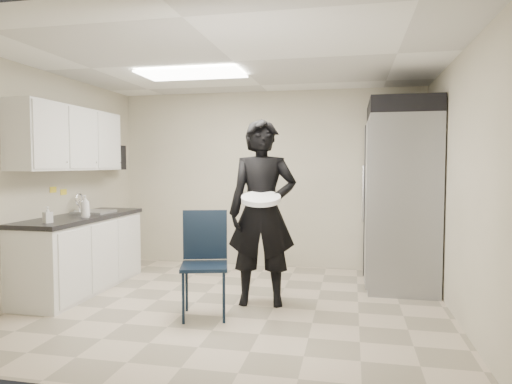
% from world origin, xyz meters
% --- Properties ---
extents(floor, '(4.50, 4.50, 0.00)m').
position_xyz_m(floor, '(0.00, 0.00, 0.00)').
color(floor, '#BEAD95').
rests_on(floor, ground).
extents(ceiling, '(4.50, 4.50, 0.00)m').
position_xyz_m(ceiling, '(0.00, 0.00, 2.60)').
color(ceiling, white).
rests_on(ceiling, back_wall).
extents(back_wall, '(4.50, 0.00, 4.50)m').
position_xyz_m(back_wall, '(0.00, 2.00, 1.30)').
color(back_wall, beige).
rests_on(back_wall, floor).
extents(left_wall, '(0.00, 4.00, 4.00)m').
position_xyz_m(left_wall, '(-2.25, 0.00, 1.30)').
color(left_wall, beige).
rests_on(left_wall, floor).
extents(right_wall, '(0.00, 4.00, 4.00)m').
position_xyz_m(right_wall, '(2.25, 0.00, 1.30)').
color(right_wall, beige).
rests_on(right_wall, floor).
extents(ceiling_panel, '(1.20, 0.60, 0.02)m').
position_xyz_m(ceiling_panel, '(-0.60, 0.40, 2.57)').
color(ceiling_panel, white).
rests_on(ceiling_panel, ceiling).
extents(lower_counter, '(0.60, 1.90, 0.86)m').
position_xyz_m(lower_counter, '(-1.95, 0.20, 0.43)').
color(lower_counter, silver).
rests_on(lower_counter, floor).
extents(countertop, '(0.64, 1.95, 0.05)m').
position_xyz_m(countertop, '(-1.95, 0.20, 0.89)').
color(countertop, black).
rests_on(countertop, lower_counter).
extents(sink, '(0.42, 0.40, 0.14)m').
position_xyz_m(sink, '(-1.93, 0.45, 0.87)').
color(sink, gray).
rests_on(sink, countertop).
extents(faucet, '(0.02, 0.02, 0.24)m').
position_xyz_m(faucet, '(-2.13, 0.45, 1.02)').
color(faucet, silver).
rests_on(faucet, countertop).
extents(upper_cabinets, '(0.35, 1.80, 0.75)m').
position_xyz_m(upper_cabinets, '(-2.08, 0.20, 1.83)').
color(upper_cabinets, silver).
rests_on(upper_cabinets, left_wall).
extents(towel_dispenser, '(0.22, 0.30, 0.35)m').
position_xyz_m(towel_dispenser, '(-2.14, 1.35, 1.62)').
color(towel_dispenser, black).
rests_on(towel_dispenser, left_wall).
extents(notice_sticker_left, '(0.00, 0.12, 0.07)m').
position_xyz_m(notice_sticker_left, '(-2.24, 0.10, 1.22)').
color(notice_sticker_left, yellow).
rests_on(notice_sticker_left, left_wall).
extents(notice_sticker_right, '(0.00, 0.12, 0.07)m').
position_xyz_m(notice_sticker_right, '(-2.24, 0.30, 1.18)').
color(notice_sticker_right, yellow).
rests_on(notice_sticker_right, left_wall).
extents(commercial_fridge, '(0.80, 1.35, 2.10)m').
position_xyz_m(commercial_fridge, '(1.83, 1.27, 1.05)').
color(commercial_fridge, gray).
rests_on(commercial_fridge, floor).
extents(fridge_compressor, '(0.80, 1.35, 0.20)m').
position_xyz_m(fridge_compressor, '(1.83, 1.27, 2.20)').
color(fridge_compressor, black).
rests_on(fridge_compressor, commercial_fridge).
extents(folding_chair, '(0.56, 0.56, 1.02)m').
position_xyz_m(folding_chair, '(-0.19, -0.43, 0.51)').
color(folding_chair, black).
rests_on(folding_chair, floor).
extents(man_tuxedo, '(0.80, 0.59, 2.00)m').
position_xyz_m(man_tuxedo, '(0.29, 0.11, 1.00)').
color(man_tuxedo, black).
rests_on(man_tuxedo, floor).
extents(bucket_lid, '(0.46, 0.46, 0.05)m').
position_xyz_m(bucket_lid, '(0.33, -0.14, 1.17)').
color(bucket_lid, white).
rests_on(bucket_lid, man_tuxedo).
extents(soap_bottle_a, '(0.12, 0.12, 0.26)m').
position_xyz_m(soap_bottle_a, '(-1.74, -0.04, 1.04)').
color(soap_bottle_a, silver).
rests_on(soap_bottle_a, countertop).
extents(soap_bottle_b, '(0.10, 0.11, 0.17)m').
position_xyz_m(soap_bottle_b, '(-1.86, -0.53, 1.00)').
color(soap_bottle_b, '#BAB8C5').
rests_on(soap_bottle_b, countertop).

